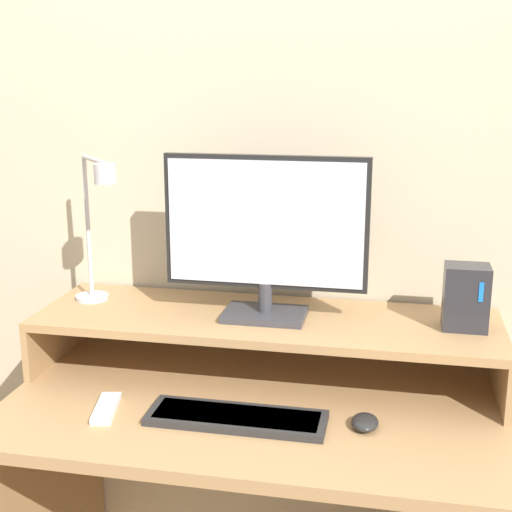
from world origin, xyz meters
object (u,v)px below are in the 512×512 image
at_px(desk_lamp, 97,222).
at_px(remote_control, 106,408).
at_px(keyboard, 237,418).
at_px(monitor, 266,233).
at_px(router_dock, 466,297).
at_px(mouse, 365,422).

distance_m(desk_lamp, remote_control, 0.49).
bearing_deg(remote_control, keyboard, 2.17).
height_order(monitor, desk_lamp, monitor).
distance_m(keyboard, remote_control, 0.31).
bearing_deg(router_dock, keyboard, -150.58).
relative_size(router_dock, mouse, 1.95).
bearing_deg(keyboard, monitor, 86.87).
relative_size(monitor, keyboard, 1.26).
xyz_separation_m(monitor, remote_control, (-0.33, -0.28, -0.38)).
relative_size(router_dock, keyboard, 0.39).
bearing_deg(monitor, remote_control, -139.36).
xyz_separation_m(monitor, keyboard, (-0.01, -0.27, -0.38)).
relative_size(monitor, remote_control, 3.42).
relative_size(keyboard, mouse, 4.97).
bearing_deg(router_dock, monitor, -177.78).
bearing_deg(router_dock, mouse, -130.61).
height_order(router_dock, mouse, router_dock).
distance_m(desk_lamp, mouse, 0.85).
xyz_separation_m(keyboard, mouse, (0.29, 0.03, 0.00)).
relative_size(monitor, mouse, 6.27).
height_order(monitor, router_dock, monitor).
distance_m(router_dock, remote_control, 0.91).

